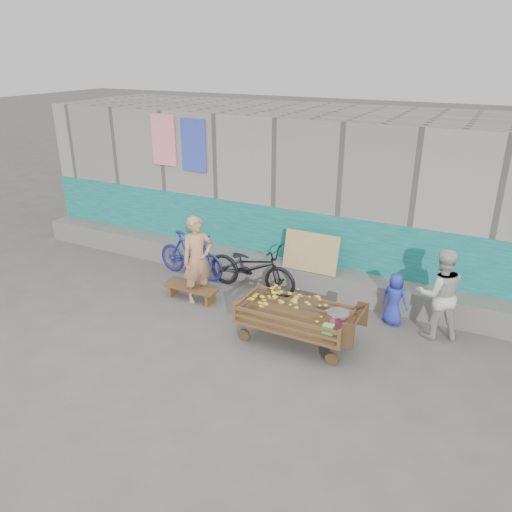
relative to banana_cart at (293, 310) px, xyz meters
The scene contains 9 objects.
ground 1.04m from the banana_cart, 138.61° to the right, with size 80.00×80.00×0.00m, color #53504C.
building_wall 3.65m from the banana_cart, 101.01° to the left, with size 12.00×3.50×3.00m.
banana_cart is the anchor object (origin of this frame).
bench 2.21m from the banana_cart, 167.94° to the left, with size 0.97×0.29×0.24m.
vendor_man 2.09m from the banana_cart, 165.70° to the left, with size 0.56×0.37×1.54m, color tan.
woman 2.21m from the banana_cart, 31.42° to the left, with size 0.70×0.55×1.44m, color beige.
child 1.73m from the banana_cart, 45.35° to the left, with size 0.43×0.28×0.87m, color #2634A7.
bicycle_dark 1.85m from the banana_cart, 136.99° to the left, with size 0.61×1.75×0.92m, color black.
bicycle_blue 2.97m from the banana_cart, 154.64° to the left, with size 0.42×1.49×0.89m, color navy.
Camera 1 is at (3.14, -5.44, 4.10)m, focal length 35.00 mm.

